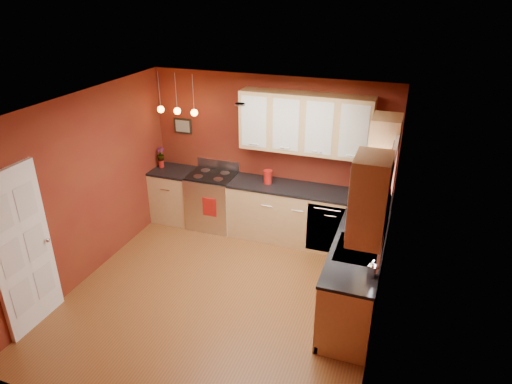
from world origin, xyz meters
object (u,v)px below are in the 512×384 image
(red_canister, at_px, (268,177))
(sink, at_px, (357,251))
(coffee_maker, at_px, (358,187))
(soap_pump, at_px, (372,268))
(gas_range, at_px, (213,200))

(red_canister, bearing_deg, sink, -42.68)
(coffee_maker, distance_m, soap_pump, 2.13)
(gas_range, bearing_deg, soap_pump, -35.12)
(gas_range, xyz_separation_m, coffee_maker, (2.40, 0.08, 0.58))
(gas_range, bearing_deg, sink, -29.78)
(sink, bearing_deg, coffee_maker, 98.07)
(sink, height_order, coffee_maker, sink)
(red_canister, height_order, coffee_maker, coffee_maker)
(gas_range, relative_size, sink, 1.59)
(sink, height_order, soap_pump, sink)
(gas_range, height_order, sink, sink)
(sink, xyz_separation_m, red_canister, (-1.64, 1.51, 0.14))
(coffee_maker, height_order, soap_pump, coffee_maker)
(gas_range, height_order, red_canister, red_canister)
(gas_range, xyz_separation_m, soap_pump, (2.85, -2.00, 0.56))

